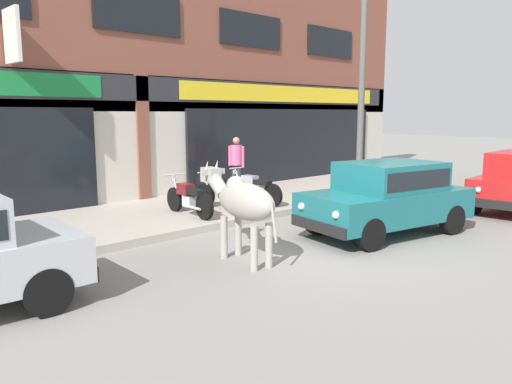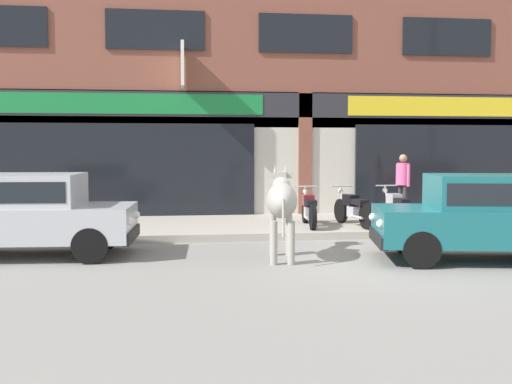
{
  "view_description": "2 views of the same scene",
  "coord_description": "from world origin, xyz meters",
  "views": [
    {
      "loc": [
        -6.95,
        -5.68,
        2.42
      ],
      "look_at": [
        -0.55,
        1.0,
        0.96
      ],
      "focal_mm": 35.0,
      "sensor_mm": 36.0,
      "label": 1
    },
    {
      "loc": [
        -3.32,
        -9.83,
        1.88
      ],
      "look_at": [
        -1.94,
        1.0,
        1.1
      ],
      "focal_mm": 42.0,
      "sensor_mm": 36.0,
      "label": 2
    }
  ],
  "objects": [
    {
      "name": "ground_plane",
      "position": [
        0.0,
        0.0,
        0.0
      ],
      "size": [
        90.0,
        90.0,
        0.0
      ],
      "primitive_type": "plane",
      "color": "gray"
    },
    {
      "name": "sidewalk",
      "position": [
        0.0,
        4.05,
        0.08
      ],
      "size": [
        19.0,
        3.7,
        0.16
      ],
      "primitive_type": "cube",
      "color": "#A8A093",
      "rests_on": "ground"
    },
    {
      "name": "shop_building",
      "position": [
        -0.0,
        6.16,
        3.89
      ],
      "size": [
        23.0,
        1.4,
        8.21
      ],
      "color": "brown",
      "rests_on": "ground"
    },
    {
      "name": "cow",
      "position": [
        -1.6,
        0.23,
        1.01
      ],
      "size": [
        0.72,
        2.15,
        1.61
      ],
      "color": "#9E998E",
      "rests_on": "ground"
    },
    {
      "name": "car_1",
      "position": [
        1.76,
        -0.4,
        0.81
      ],
      "size": [
        3.8,
        2.24,
        1.46
      ],
      "color": "black",
      "rests_on": "ground"
    },
    {
      "name": "car_2",
      "position": [
        -5.95,
        0.98,
        0.81
      ],
      "size": [
        3.68,
        1.77,
        1.46
      ],
      "color": "black",
      "rests_on": "ground"
    },
    {
      "name": "motorcycle_0",
      "position": [
        -0.46,
        3.27,
        0.54
      ],
      "size": [
        0.52,
        1.81,
        0.88
      ],
      "color": "black",
      "rests_on": "sidewalk"
    },
    {
      "name": "motorcycle_1",
      "position": [
        0.56,
        3.24,
        0.54
      ],
      "size": [
        0.59,
        1.8,
        0.88
      ],
      "color": "black",
      "rests_on": "sidewalk"
    },
    {
      "name": "motorcycle_2",
      "position": [
        1.61,
        3.34,
        0.54
      ],
      "size": [
        0.52,
        1.81,
        0.88
      ],
      "color": "black",
      "rests_on": "sidewalk"
    },
    {
      "name": "pedestrian",
      "position": [
        2.32,
        4.8,
        1.14
      ],
      "size": [
        0.32,
        0.48,
        1.6
      ],
      "color": "#2D2D33",
      "rests_on": "sidewalk"
    }
  ]
}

